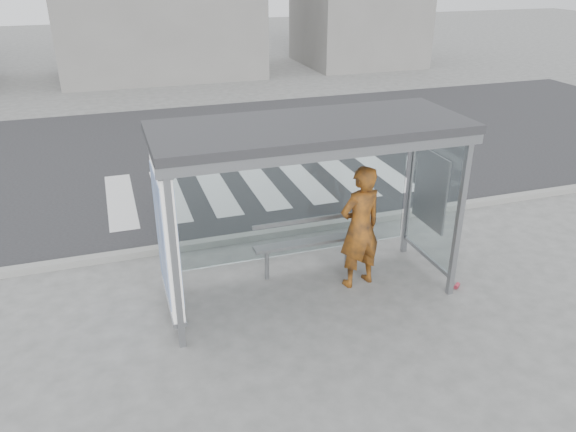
# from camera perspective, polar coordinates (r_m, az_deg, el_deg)

# --- Properties ---
(ground) EXTENTS (80.00, 80.00, 0.00)m
(ground) POSITION_cam_1_polar(r_m,az_deg,el_deg) (8.56, 2.07, -7.71)
(ground) COLOR #5E5E5C
(ground) RESTS_ON ground
(road) EXTENTS (30.00, 10.00, 0.01)m
(road) POSITION_cam_1_polar(r_m,az_deg,el_deg) (14.72, -7.42, 6.47)
(road) COLOR #252527
(road) RESTS_ON ground
(curb) EXTENTS (30.00, 0.18, 0.12)m
(curb) POSITION_cam_1_polar(r_m,az_deg,el_deg) (10.14, -1.73, -1.77)
(curb) COLOR gray
(curb) RESTS_ON ground
(crosswalk) EXTENTS (6.55, 3.00, 0.00)m
(crosswalk) POSITION_cam_1_polar(r_m,az_deg,el_deg) (12.53, -2.89, 3.30)
(crosswalk) COLOR silver
(crosswalk) RESTS_ON ground
(bus_shelter) EXTENTS (4.25, 1.65, 2.62)m
(bus_shelter) POSITION_cam_1_polar(r_m,az_deg,el_deg) (7.62, -0.49, 4.71)
(bus_shelter) COLOR gray
(bus_shelter) RESTS_ON ground
(building_center) EXTENTS (8.00, 5.00, 5.00)m
(building_center) POSITION_cam_1_polar(r_m,az_deg,el_deg) (24.97, -13.12, 19.48)
(building_center) COLOR slate
(building_center) RESTS_ON ground
(person) EXTENTS (0.78, 0.59, 1.92)m
(person) POSITION_cam_1_polar(r_m,az_deg,el_deg) (8.38, 7.32, -1.15)
(person) COLOR red
(person) RESTS_ON ground
(bench) EXTENTS (1.74, 0.22, 0.90)m
(bench) POSITION_cam_1_polar(r_m,az_deg,el_deg) (8.83, 2.02, -2.62)
(bench) COLOR slate
(bench) RESTS_ON ground
(soda_can) EXTENTS (0.14, 0.13, 0.07)m
(soda_can) POSITION_cam_1_polar(r_m,az_deg,el_deg) (9.02, 16.78, -6.81)
(soda_can) COLOR #D83F53
(soda_can) RESTS_ON ground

